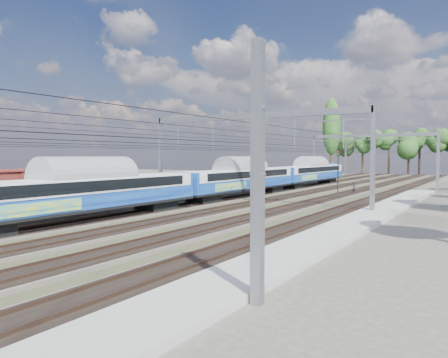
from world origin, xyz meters
The scene contains 9 objects.
track_bed centered at (0.00, 45.00, 0.10)m, with size 21.00×130.00×0.34m.
platform centered at (12.00, 20.00, 0.15)m, with size 3.00×70.00×0.30m, color gray.
catenary centered at (0.33, 52.69, 6.40)m, with size 25.65×130.00×9.00m.
tree_belt centered at (5.73, 91.79, 8.30)m, with size 40.00×98.25×12.15m.
poplar centered at (-14.50, 98.00, 11.89)m, with size 4.40×4.40×19.04m.
emu_train centered at (-4.50, 35.40, 2.72)m, with size 3.16×66.72×4.62m.
freight_boxcar centered at (-9.00, 12.88, 2.25)m, with size 2.97×14.32×3.69m.
worker centered at (5.10, 47.60, 0.78)m, with size 0.57×0.37×1.56m, color black.
signal_near centered at (2.78, 48.43, 3.47)m, with size 0.39×0.36×5.49m.
Camera 1 is at (20.27, -7.36, 4.82)m, focal length 35.00 mm.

